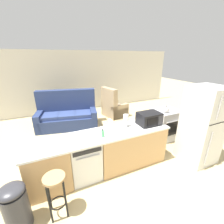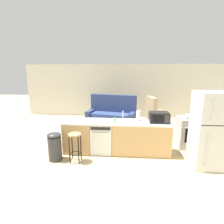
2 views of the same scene
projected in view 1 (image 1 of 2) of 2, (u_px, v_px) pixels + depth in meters
name	position (u px, v px, depth m)	size (l,w,h in m)	color
ground_plane	(97.00, 172.00, 3.27)	(24.00, 24.00, 0.00)	tan
wall_back	(71.00, 82.00, 6.51)	(10.00, 0.06, 2.60)	silver
kitchen_counter	(107.00, 153.00, 3.21)	(2.94, 0.66, 0.90)	tan
dishwasher	(85.00, 159.00, 3.03)	(0.58, 0.61, 0.84)	white
stove_range	(165.00, 124.00, 4.48)	(0.76, 0.68, 0.90)	#B7B7BC
refrigerator	(202.00, 125.00, 3.39)	(0.72, 0.73, 1.79)	silver
microwave	(149.00, 119.00, 3.39)	(0.50, 0.37, 0.28)	black
sink_faucet	(110.00, 126.00, 3.04)	(0.07, 0.18, 0.30)	silver
paper_towel_roll	(126.00, 121.00, 3.28)	(0.14, 0.14, 0.28)	#4C4C51
soap_bottle	(103.00, 133.00, 2.88)	(0.06, 0.06, 0.18)	#4CB266
kettle	(166.00, 110.00, 4.12)	(0.21, 0.17, 0.19)	silver
bar_stool	(56.00, 188.00, 2.23)	(0.32, 0.32, 0.74)	tan
trash_bin	(16.00, 206.00, 2.11)	(0.35, 0.35, 0.74)	#333338
couch	(68.00, 115.00, 5.31)	(2.15, 1.30, 1.27)	navy
armchair	(113.00, 108.00, 6.20)	(0.97, 1.01, 1.20)	tan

